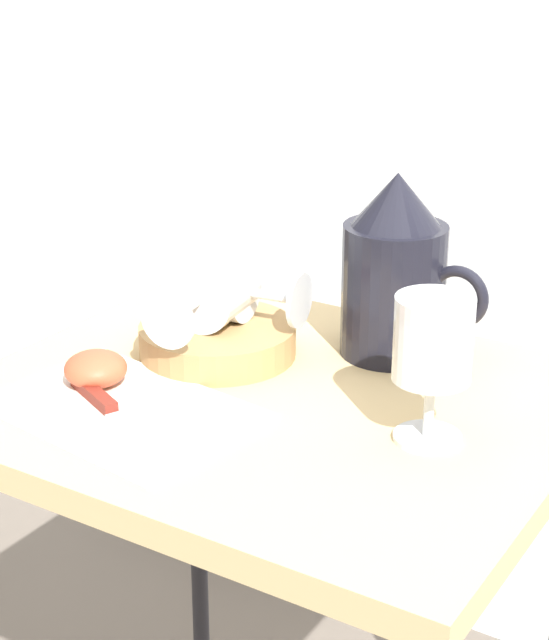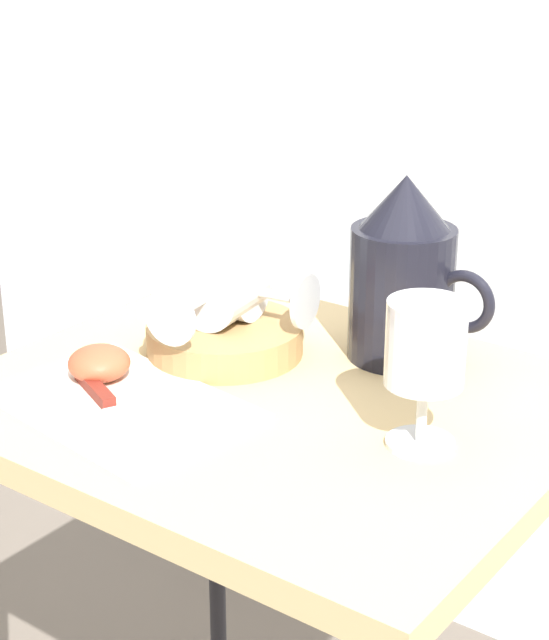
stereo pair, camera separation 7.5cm
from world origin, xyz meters
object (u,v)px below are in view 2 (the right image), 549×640
Objects in this scene: wine_glass_tipped_far at (220,289)px; basket_tray at (225,338)px; table at (274,450)px; knife at (105,401)px; apple_half_left at (99,363)px; wine_glass_upright at (425,352)px; pitcher at (403,286)px; wine_glass_tipped_near at (225,285)px.

basket_tray is at bearing -15.56° from wine_glass_tipped_far.
basket_tray is 1.14× the size of wine_glass_tipped_far.
knife reaches higher than table.
apple_half_left is (-0.06, -0.14, 0.00)m from basket_tray.
table is 0.23m from wine_glass_upright.
pitcher reaches higher than knife.
basket_tray is 0.06m from wine_glass_tipped_near.
basket_tray is 1.22× the size of wine_glass_upright.
basket_tray is 0.18m from knife.
apple_half_left reaches higher than knife.
basket_tray reaches higher than table.
wine_glass_tipped_far reaches higher than knife.
table is 4.04× the size of basket_tray.
wine_glass_tipped_near reaches higher than knife.
apple_half_left is (-0.22, -0.24, -0.06)m from pitcher.
knife is (-0.00, -0.18, -0.06)m from wine_glass_tipped_far.
knife is (-0.11, -0.13, 0.07)m from table.
apple_half_left is at bearing -167.14° from wine_glass_upright.
wine_glass_tipped_near is (-0.29, 0.08, -0.02)m from wine_glass_upright.
pitcher reaches higher than basket_tray.
wine_glass_tipped_far is (0.01, -0.02, 0.00)m from wine_glass_tipped_near.
apple_half_left is (-0.05, -0.14, -0.05)m from wine_glass_tipped_far.
apple_half_left is at bearing -151.95° from table.
wine_glass_tipped_near is at bearing 164.58° from wine_glass_upright.
wine_glass_upright is at bearing -12.25° from wine_glass_tipped_far.
pitcher is 0.20m from wine_glass_tipped_near.
wine_glass_upright is (0.28, -0.06, 0.08)m from basket_tray.
wine_glass_upright is at bearing -3.18° from table.
table is 0.19m from wine_glass_tipped_near.
knife is at bearing -131.77° from table.
wine_glass_tipped_far is (-0.17, -0.11, -0.01)m from pitcher.
apple_half_left is 0.06m from knife.
wine_glass_tipped_near is at bearing 126.15° from basket_tray.
pitcher is 0.20m from wine_glass_upright.
table is 10.78× the size of apple_half_left.
wine_glass_tipped_near is at bearing 149.34° from table.
knife is at bearing -90.60° from wine_glass_tipped_far.
wine_glass_upright reaches higher than apple_half_left.
basket_tray is 0.20m from pitcher.
pitcher is at bearing 32.38° from wine_glass_tipped_far.
wine_glass_tipped_near is 0.02m from wine_glass_tipped_far.
wine_glass_tipped_near is 0.17m from apple_half_left.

